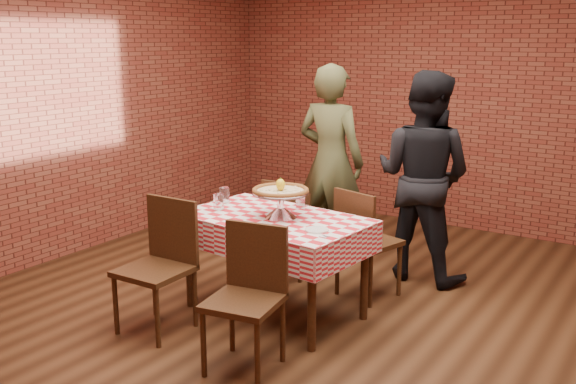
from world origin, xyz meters
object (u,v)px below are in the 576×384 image
object	(u,v)px
pizza	(281,191)
water_glass_left	(219,202)
water_glass_right	(224,195)
table	(275,266)
chair_near_right	(243,302)
chair_far_right	(369,242)
chair_near_left	(154,268)
diner_black	(423,177)
diner_olive	(331,162)
condiment_caddy	(303,201)
chair_far_left	(292,226)
pizza_stand	(281,205)

from	to	relation	value
pizza	water_glass_left	bearing A→B (deg)	-170.20
water_glass_left	water_glass_right	bearing A→B (deg)	116.77
table	water_glass_right	bearing A→B (deg)	168.07
chair_near_right	chair_far_right	bearing A→B (deg)	75.97
water_glass_left	chair_near_left	world-z (taller)	chair_near_left
chair_far_right	diner_black	world-z (taller)	diner_black
diner_olive	diner_black	world-z (taller)	diner_olive
condiment_caddy	chair_far_left	xyz separation A→B (m)	(-0.40, 0.46, -0.39)
condiment_caddy	chair_far_right	world-z (taller)	chair_far_right
water_glass_right	chair_near_right	size ratio (longest dim) A/B	0.14
water_glass_right	chair_near_right	xyz separation A→B (m)	(0.89, -0.94, -0.37)
pizza	water_glass_left	world-z (taller)	pizza
pizza_stand	water_glass_left	world-z (taller)	pizza_stand
chair_near_right	chair_far_left	bearing A→B (deg)	103.20
water_glass_left	chair_far_right	xyz separation A→B (m)	(0.91, 0.77, -0.37)
table	pizza_stand	bearing A→B (deg)	17.44
condiment_caddy	chair_near_right	bearing A→B (deg)	-71.21
pizza	water_glass_left	xyz separation A→B (m)	(-0.51, -0.09, -0.13)
chair_far_right	diner_black	distance (m)	0.80
pizza_stand	chair_far_right	size ratio (longest dim) A/B	0.48
water_glass_left	water_glass_right	distance (m)	0.22
condiment_caddy	water_glass_left	bearing A→B (deg)	-137.51
table	water_glass_left	size ratio (longest dim) A/B	10.75
pizza	chair_far_left	size ratio (longest dim) A/B	0.48
pizza_stand	condiment_caddy	distance (m)	0.31
pizza	water_glass_right	xyz separation A→B (m)	(-0.61, 0.11, -0.13)
chair_far_right	diner_olive	world-z (taller)	diner_olive
water_glass_right	diner_olive	world-z (taller)	diner_olive
pizza	diner_olive	xyz separation A→B (m)	(-0.37, 1.41, -0.04)
table	chair_near_right	bearing A→B (deg)	-68.47
water_glass_left	pizza	bearing A→B (deg)	9.80
water_glass_right	chair_near_left	world-z (taller)	chair_near_left
chair_near_right	pizza	bearing A→B (deg)	98.87
pizza_stand	chair_far_left	xyz separation A→B (m)	(-0.39, 0.76, -0.42)
pizza_stand	table	bearing A→B (deg)	-162.56
pizza	chair_near_right	bearing A→B (deg)	-71.47
chair_far_left	chair_far_right	size ratio (longest dim) A/B	0.97
chair_far_left	diner_black	distance (m)	1.21
chair_near_left	table	bearing A→B (deg)	52.03
chair_near_left	chair_far_right	world-z (taller)	chair_near_left
water_glass_left	chair_far_left	xyz separation A→B (m)	(0.12, 0.85, -0.39)
pizza	diner_olive	distance (m)	1.46
table	pizza_stand	distance (m)	0.48
chair_near_right	diner_black	distance (m)	2.22
water_glass_left	chair_far_right	bearing A→B (deg)	40.26
pizza_stand	chair_far_right	distance (m)	0.89
chair_near_left	diner_olive	distance (m)	2.20
water_glass_right	chair_near_right	bearing A→B (deg)	-46.63
diner_black	chair_near_right	bearing A→B (deg)	86.04
table	pizza	distance (m)	0.58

